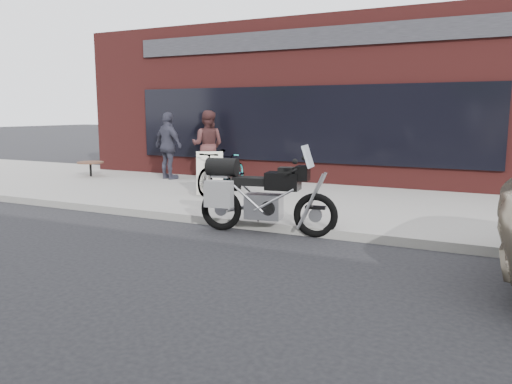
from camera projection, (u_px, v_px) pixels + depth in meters
name	position (u px, v px, depth m)	size (l,w,h in m)	color
ground	(152.00, 330.00, 4.67)	(120.00, 120.00, 0.00)	black
near_sidewalk	(350.00, 202.00, 10.88)	(44.00, 6.00, 0.15)	gray
storefront	(349.00, 106.00, 17.61)	(14.00, 10.07, 4.50)	#541D1B
motorcycle	(257.00, 195.00, 8.31)	(2.38, 0.97, 1.51)	black
bicycle_front	(233.00, 170.00, 12.56)	(0.58, 1.65, 0.87)	gray
bicycle_rear	(216.00, 172.00, 11.51)	(0.47, 1.68, 1.01)	gray
sandwich_sign	(210.00, 173.00, 11.53)	(0.81, 0.79, 0.98)	white
cafe_table	(90.00, 163.00, 14.63)	(0.76, 0.76, 0.43)	black
cafe_patron_left	(208.00, 145.00, 13.95)	(0.93, 0.73, 1.92)	#4D2A29
cafe_patron_right	(168.00, 146.00, 13.97)	(1.10, 0.46, 1.88)	#393949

